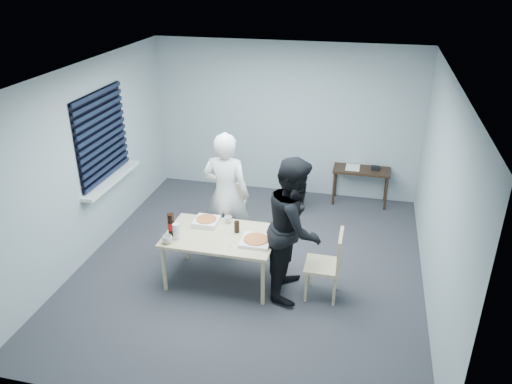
% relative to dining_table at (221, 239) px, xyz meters
% --- Properties ---
extents(room, '(5.00, 5.00, 5.00)m').
position_rel_dining_table_xyz_m(room, '(-1.90, 0.79, 0.83)').
color(room, '#2F2E33').
rests_on(room, ground).
extents(dining_table, '(1.37, 0.87, 0.67)m').
position_rel_dining_table_xyz_m(dining_table, '(0.00, 0.00, 0.00)').
color(dining_table, '#CAB890').
rests_on(dining_table, ground).
extents(chair_far, '(0.42, 0.42, 0.89)m').
position_rel_dining_table_xyz_m(chair_far, '(-0.17, 0.97, -0.09)').
color(chair_far, '#CAB890').
rests_on(chair_far, ground).
extents(chair_right, '(0.42, 0.42, 0.89)m').
position_rel_dining_table_xyz_m(chair_right, '(1.37, -0.04, -0.09)').
color(chair_right, '#CAB890').
rests_on(chair_right, ground).
extents(person_white, '(0.65, 0.42, 1.77)m').
position_rel_dining_table_xyz_m(person_white, '(-0.12, 0.68, 0.28)').
color(person_white, silver).
rests_on(person_white, ground).
extents(person_black, '(0.47, 0.86, 1.77)m').
position_rel_dining_table_xyz_m(person_black, '(0.92, 0.01, 0.28)').
color(person_black, black).
rests_on(person_black, ground).
extents(side_table, '(0.93, 0.41, 0.62)m').
position_rel_dining_table_xyz_m(side_table, '(1.62, 2.67, -0.07)').
color(side_table, black).
rests_on(side_table, ground).
extents(stool, '(0.35, 0.35, 0.49)m').
position_rel_dining_table_xyz_m(stool, '(0.59, 2.13, -0.23)').
color(stool, black).
rests_on(stool, ground).
extents(backpack, '(0.27, 0.20, 0.38)m').
position_rel_dining_table_xyz_m(backpack, '(0.59, 2.12, 0.07)').
color(backpack, slate).
rests_on(backpack, stool).
extents(pizza_box_a, '(0.31, 0.31, 0.08)m').
position_rel_dining_table_xyz_m(pizza_box_a, '(-0.26, 0.23, 0.10)').
color(pizza_box_a, white).
rests_on(pizza_box_a, dining_table).
extents(pizza_box_b, '(0.36, 0.36, 0.05)m').
position_rel_dining_table_xyz_m(pizza_box_b, '(0.47, -0.07, 0.08)').
color(pizza_box_b, white).
rests_on(pizza_box_b, dining_table).
extents(mug_a, '(0.17, 0.17, 0.10)m').
position_rel_dining_table_xyz_m(mug_a, '(-0.57, -0.33, 0.11)').
color(mug_a, silver).
rests_on(mug_a, dining_table).
extents(mug_b, '(0.10, 0.10, 0.09)m').
position_rel_dining_table_xyz_m(mug_b, '(0.01, 0.32, 0.11)').
color(mug_b, silver).
rests_on(mug_b, dining_table).
extents(cola_glass, '(0.08, 0.08, 0.15)m').
position_rel_dining_table_xyz_m(cola_glass, '(0.18, 0.11, 0.14)').
color(cola_glass, black).
rests_on(cola_glass, dining_table).
extents(soda_bottle, '(0.09, 0.09, 0.29)m').
position_rel_dining_table_xyz_m(soda_bottle, '(-0.58, -0.14, 0.20)').
color(soda_bottle, black).
rests_on(soda_bottle, dining_table).
extents(plastic_cups, '(0.09, 0.09, 0.20)m').
position_rel_dining_table_xyz_m(plastic_cups, '(-0.49, -0.21, 0.16)').
color(plastic_cups, silver).
rests_on(plastic_cups, dining_table).
extents(rubber_band, '(0.06, 0.06, 0.00)m').
position_rel_dining_table_xyz_m(rubber_band, '(0.20, -0.25, 0.06)').
color(rubber_band, red).
rests_on(rubber_band, dining_table).
extents(papers, '(0.32, 0.37, 0.01)m').
position_rel_dining_table_xyz_m(papers, '(1.47, 2.70, 0.01)').
color(papers, white).
rests_on(papers, side_table).
extents(black_box, '(0.16, 0.13, 0.06)m').
position_rel_dining_table_xyz_m(black_box, '(1.84, 2.70, 0.04)').
color(black_box, black).
rests_on(black_box, side_table).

